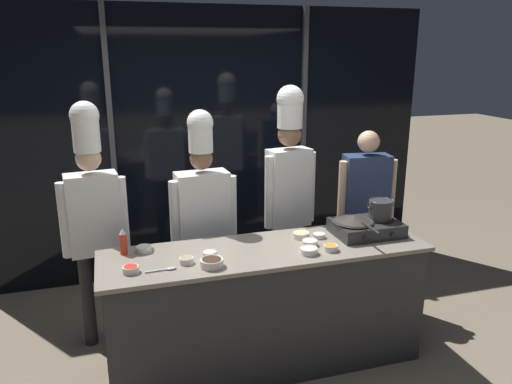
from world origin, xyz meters
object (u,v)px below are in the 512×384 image
at_px(prep_bowl_garlic, 144,249).
at_px(prep_bowl_carrots, 331,247).
at_px(prep_bowl_soy_glaze, 212,262).
at_px(chef_sous, 203,208).
at_px(squeeze_bottle_chili, 123,242).
at_px(person_guest, 365,203).
at_px(stock_pot, 381,209).
at_px(serving_spoon_slotted, 166,269).
at_px(prep_bowl_onion, 309,250).
at_px(portable_stove, 366,227).
at_px(frying_pan, 354,218).
at_px(prep_bowl_rice, 310,242).
at_px(prep_bowl_mushrooms, 186,260).
at_px(chef_head, 93,207).
at_px(prep_bowl_ginger, 301,235).
at_px(prep_bowl_noodles, 210,254).
at_px(chef_line, 289,179).
at_px(prep_bowl_bean_sprouts, 319,235).

height_order(prep_bowl_garlic, prep_bowl_carrots, same).
height_order(prep_bowl_soy_glaze, chef_sous, chef_sous).
height_order(squeeze_bottle_chili, person_guest, person_guest).
relative_size(stock_pot, serving_spoon_slotted, 1.05).
distance_m(prep_bowl_onion, serving_spoon_slotted, 0.98).
bearing_deg(stock_pot, portable_stove, -179.88).
bearing_deg(person_guest, squeeze_bottle_chili, 18.95).
bearing_deg(chef_sous, prep_bowl_carrots, 129.21).
bearing_deg(frying_pan, prep_bowl_soy_glaze, -168.29).
bearing_deg(prep_bowl_rice, prep_bowl_mushrooms, -176.75).
relative_size(prep_bowl_soy_glaze, chef_head, 0.08).
relative_size(squeeze_bottle_chili, prep_bowl_onion, 1.53).
height_order(prep_bowl_ginger, prep_bowl_noodles, prep_bowl_noodles).
distance_m(prep_bowl_noodles, prep_bowl_carrots, 0.85).
bearing_deg(prep_bowl_rice, prep_bowl_carrots, -52.05).
distance_m(squeeze_bottle_chili, prep_bowl_rice, 1.31).
xyz_separation_m(squeeze_bottle_chili, prep_bowl_garlic, (0.13, -0.00, -0.07)).
bearing_deg(chef_sous, person_guest, 174.06).
relative_size(serving_spoon_slotted, chef_sous, 0.11).
bearing_deg(prep_bowl_garlic, prep_bowl_noodles, -29.84).
height_order(prep_bowl_rice, prep_bowl_soy_glaze, prep_bowl_soy_glaze).
bearing_deg(portable_stove, person_guest, 62.25).
xyz_separation_m(prep_bowl_mushrooms, prep_bowl_carrots, (1.00, -0.08, 0.00)).
bearing_deg(person_guest, prep_bowl_carrots, 56.25).
bearing_deg(chef_head, frying_pan, 155.63).
bearing_deg(squeeze_bottle_chili, chef_line, 19.29).
distance_m(prep_bowl_rice, chef_line, 0.78).
distance_m(prep_bowl_noodles, chef_head, 1.04).
height_order(prep_bowl_rice, person_guest, person_guest).
xyz_separation_m(prep_bowl_garlic, serving_spoon_slotted, (0.11, -0.35, -0.02)).
height_order(portable_stove, prep_bowl_onion, portable_stove).
distance_m(prep_bowl_mushrooms, prep_bowl_carrots, 1.01).
bearing_deg(chef_sous, chef_head, -6.16).
distance_m(squeeze_bottle_chili, chef_line, 1.49).
height_order(chef_head, chef_sous, chef_head).
bearing_deg(portable_stove, prep_bowl_carrots, -151.21).
relative_size(portable_stove, chef_line, 0.25).
height_order(prep_bowl_bean_sprouts, chef_line, chef_line).
bearing_deg(chef_sous, frying_pan, 146.47).
distance_m(serving_spoon_slotted, chef_sous, 0.88).
xyz_separation_m(portable_stove, prep_bowl_garlic, (-1.65, 0.14, -0.03)).
height_order(portable_stove, frying_pan, frying_pan).
xyz_separation_m(prep_bowl_noodles, prep_bowl_soy_glaze, (-0.02, -0.14, 0.00)).
xyz_separation_m(squeeze_bottle_chili, chef_line, (1.39, 0.49, 0.22)).
height_order(prep_bowl_garlic, prep_bowl_noodles, prep_bowl_noodles).
distance_m(portable_stove, prep_bowl_onion, 0.61).
xyz_separation_m(squeeze_bottle_chili, prep_bowl_ginger, (1.28, -0.07, -0.06)).
bearing_deg(prep_bowl_soy_glaze, prep_bowl_carrots, 1.46).
xyz_separation_m(frying_pan, prep_bowl_onion, (-0.45, -0.22, -0.11)).
bearing_deg(serving_spoon_slotted, prep_bowl_soy_glaze, -7.14).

